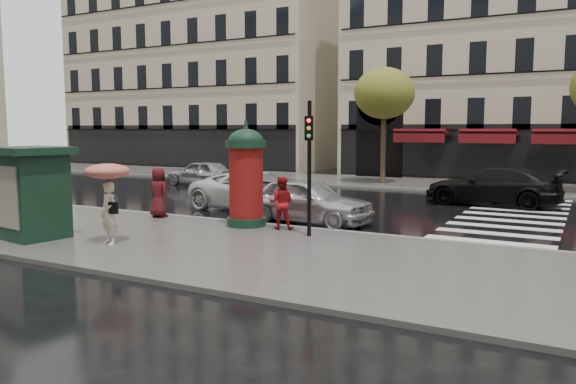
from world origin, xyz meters
The scene contains 19 objects.
ground centered at (0.00, 0.00, 0.00)m, with size 160.00×160.00×0.00m, color black.
near_sidewalk centered at (0.00, -0.50, 0.06)m, with size 90.00×7.00×0.12m, color #474744.
far_sidewalk centered at (0.00, 19.00, 0.06)m, with size 90.00×6.00×0.12m, color #474744.
near_kerb centered at (0.00, 3.00, 0.07)m, with size 90.00×0.25×0.14m, color slate.
far_kerb centered at (0.00, 16.00, 0.07)m, with size 90.00×0.25×0.14m, color slate.
zebra_crossing centered at (6.00, 9.60, 0.01)m, with size 3.60×11.75×0.01m, color silver.
bldg_far_corner centered at (6.00, 30.00, 11.31)m, with size 26.00×14.00×22.90m.
bldg_far_left centered at (-22.00, 30.00, 11.31)m, with size 24.00×14.00×22.90m.
tree_far_left centered at (-2.00, 18.00, 5.17)m, with size 3.40×3.40×6.64m.
woman_umbrella centered at (-2.85, -1.83, 1.61)m, with size 1.17×1.17×2.26m.
woman_red centered at (0.09, 2.40, 0.94)m, with size 0.80×0.62×1.64m, color maroon.
man_burgundy centered at (-4.85, 2.40, 1.00)m, with size 0.86×0.56×1.76m, color #490E14.
morris_column centered at (-1.19, 2.40, 1.79)m, with size 1.30×1.30×3.50m.
traffic_light centered at (1.39, 1.73, 2.48)m, with size 0.29×0.38×3.89m.
newsstand centered at (-5.50, -2.22, 1.45)m, with size 2.40×2.12×2.59m.
car_silver centered at (0.00, 4.36, 0.79)m, with size 1.87×4.64×1.58m, color silver.
car_white centered at (-3.02, 5.98, 0.77)m, with size 2.57×5.57×1.55m, color silver.
car_black centered at (4.85, 12.11, 0.80)m, with size 2.25×5.52×1.60m, color black.
car_far_silver centered at (-11.00, 12.89, 0.72)m, with size 1.71×4.24×1.45m, color #A2A3A7.
Camera 1 is at (8.51, -12.62, 3.23)m, focal length 35.00 mm.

